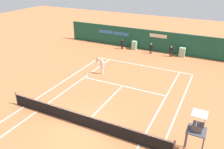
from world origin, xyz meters
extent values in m
plane|color=#C67042|center=(0.00, 0.00, 0.00)|extent=(80.00, 80.00, 0.00)
cube|color=white|center=(0.00, 11.70, 0.00)|extent=(10.60, 0.10, 0.01)
cube|color=white|center=(-5.30, 0.00, 0.00)|extent=(0.10, 23.40, 0.01)
cube|color=white|center=(-4.00, 0.00, 0.00)|extent=(0.10, 23.40, 0.01)
cube|color=white|center=(4.00, 0.00, 0.00)|extent=(0.10, 23.40, 0.01)
cube|color=white|center=(0.00, 6.40, 0.00)|extent=(8.00, 0.10, 0.01)
cube|color=white|center=(0.00, 3.20, 0.00)|extent=(0.10, 6.40, 0.01)
cube|color=white|center=(0.00, 11.55, 0.00)|extent=(0.10, 0.24, 0.01)
cylinder|color=#4C4C51|center=(-6.00, 0.00, 0.53)|extent=(0.10, 0.10, 1.07)
cylinder|color=#4C4C51|center=(6.00, 0.00, 0.53)|extent=(0.10, 0.10, 1.07)
cube|color=black|center=(0.00, 0.00, 0.47)|extent=(12.00, 0.03, 0.95)
cube|color=white|center=(0.00, 0.00, 0.92)|extent=(12.00, 0.04, 0.06)
cube|color=#194C38|center=(0.00, 17.00, 1.30)|extent=(25.00, 0.24, 2.60)
cube|color=#2D6BA8|center=(-4.90, 16.86, 1.69)|extent=(2.22, 0.02, 0.44)
cube|color=#2D6BA8|center=(-7.18, 16.86, 1.71)|extent=(2.04, 0.02, 0.44)
cube|color=beige|center=(0.11, 16.86, 2.02)|extent=(2.16, 0.02, 0.44)
cube|color=#8CB793|center=(-2.78, 16.45, 0.54)|extent=(0.58, 0.70, 1.09)
cube|color=#8CB793|center=(3.28, 16.45, 0.54)|extent=(0.67, 0.70, 1.09)
cylinder|color=#47474C|center=(6.50, 0.13, 0.83)|extent=(0.07, 0.07, 1.66)
cylinder|color=#47474C|center=(6.50, 1.03, 0.83)|extent=(0.07, 0.07, 1.66)
cylinder|color=#47474C|center=(7.40, 1.03, 0.83)|extent=(0.07, 0.07, 1.66)
cylinder|color=#47474C|center=(6.50, 0.58, 0.50)|extent=(0.04, 0.81, 0.04)
cylinder|color=#47474C|center=(6.50, 0.58, 1.00)|extent=(0.04, 0.81, 0.04)
cube|color=#47474C|center=(6.95, 0.58, 1.69)|extent=(1.00, 1.00, 0.06)
cube|color=#4C4C51|center=(6.95, 0.58, 1.92)|extent=(0.52, 0.56, 0.40)
cube|color=#4C4C51|center=(7.24, 0.58, 2.30)|extent=(0.06, 0.56, 0.45)
cube|color=white|center=(6.95, 0.58, 2.77)|extent=(0.76, 0.80, 0.04)
cylinder|color=white|center=(-2.76, 7.82, 0.39)|extent=(0.13, 0.13, 0.79)
cylinder|color=white|center=(-2.93, 7.82, 0.39)|extent=(0.13, 0.13, 0.79)
cube|color=white|center=(-2.85, 7.82, 1.07)|extent=(0.36, 0.20, 0.55)
sphere|color=beige|center=(-2.85, 7.82, 1.45)|extent=(0.22, 0.22, 0.22)
cylinder|color=white|center=(-2.85, 7.82, 1.53)|extent=(0.21, 0.21, 0.06)
cylinder|color=white|center=(-2.63, 7.83, 1.03)|extent=(0.08, 0.08, 0.53)
cylinder|color=beige|center=(-3.06, 7.55, 1.29)|extent=(0.09, 0.53, 0.08)
cylinder|color=black|center=(-3.06, 7.29, 1.40)|extent=(0.03, 0.03, 0.22)
torus|color=#DB3838|center=(-3.06, 7.29, 1.65)|extent=(0.30, 0.03, 0.30)
cylinder|color=silver|center=(-3.06, 7.29, 1.65)|extent=(0.26, 0.01, 0.26)
cylinder|color=black|center=(-4.14, 15.73, 0.33)|extent=(0.11, 0.11, 0.67)
cylinder|color=black|center=(-4.28, 15.75, 0.33)|extent=(0.11, 0.11, 0.67)
cube|color=black|center=(-4.21, 15.74, 0.90)|extent=(0.32, 0.22, 0.47)
sphere|color=brown|center=(-4.21, 15.74, 1.22)|extent=(0.18, 0.18, 0.18)
cylinder|color=black|center=(-4.03, 15.71, 0.87)|extent=(0.07, 0.07, 0.45)
cylinder|color=black|center=(-4.39, 15.77, 0.87)|extent=(0.07, 0.07, 0.45)
cylinder|color=black|center=(2.16, 15.75, 0.33)|extent=(0.11, 0.11, 0.67)
cylinder|color=black|center=(2.01, 15.73, 0.33)|extent=(0.11, 0.11, 0.67)
cube|color=black|center=(2.09, 15.74, 0.90)|extent=(0.31, 0.20, 0.47)
sphere|color=tan|center=(2.09, 15.74, 1.22)|extent=(0.18, 0.18, 0.18)
cylinder|color=black|center=(2.27, 15.76, 0.86)|extent=(0.07, 0.07, 0.45)
cylinder|color=black|center=(1.90, 15.72, 0.86)|extent=(0.07, 0.07, 0.45)
cylinder|color=black|center=(-0.29, 15.75, 0.33)|extent=(0.11, 0.11, 0.67)
cylinder|color=black|center=(-0.44, 15.73, 0.33)|extent=(0.11, 0.11, 0.67)
cube|color=black|center=(-0.36, 15.74, 0.90)|extent=(0.32, 0.20, 0.47)
sphere|color=tan|center=(-0.36, 15.74, 1.23)|extent=(0.18, 0.18, 0.18)
cylinder|color=black|center=(-0.18, 15.76, 0.87)|extent=(0.07, 0.07, 0.45)
cylinder|color=black|center=(-0.55, 15.72, 0.87)|extent=(0.07, 0.07, 0.45)
sphere|color=#CCE033|center=(1.40, 3.97, 0.03)|extent=(0.07, 0.07, 0.07)
sphere|color=#CCE033|center=(1.70, 9.99, 0.03)|extent=(0.07, 0.07, 0.07)
camera|label=1|loc=(7.27, -10.25, 9.61)|focal=36.73mm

